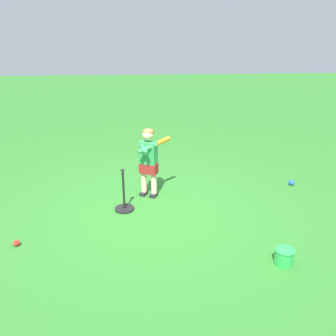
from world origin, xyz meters
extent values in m
plane|color=#2D7528|center=(0.00, 0.00, 0.00)|extent=(40.00, 40.00, 0.00)
cube|color=#232328|center=(-0.43, 0.05, 0.03)|extent=(0.17, 0.15, 0.05)
cylinder|color=beige|center=(-0.45, 0.06, 0.21)|extent=(0.09, 0.09, 0.34)
cube|color=#232328|center=(-0.50, -0.11, 0.03)|extent=(0.17, 0.15, 0.05)
cylinder|color=beige|center=(-0.52, -0.10, 0.21)|extent=(0.09, 0.09, 0.34)
cube|color=maroon|center=(-0.49, -0.02, 0.46)|extent=(0.25, 0.31, 0.16)
cube|color=#339351|center=(-0.49, -0.02, 0.71)|extent=(0.24, 0.29, 0.34)
sphere|color=beige|center=(-0.49, -0.02, 1.00)|extent=(0.17, 0.17, 0.17)
ellipsoid|color=olive|center=(-0.49, -0.02, 1.02)|extent=(0.23, 0.23, 0.11)
sphere|color=orange|center=(-0.36, -0.08, 0.80)|extent=(0.04, 0.04, 0.04)
cylinder|color=black|center=(-0.42, -0.01, 0.81)|extent=(0.11, 0.13, 0.05)
cylinder|color=orange|center=(-0.57, 0.17, 0.85)|extent=(0.27, 0.31, 0.11)
sphere|color=orange|center=(-0.67, 0.30, 0.87)|extent=(0.07, 0.07, 0.07)
cylinder|color=#339351|center=(-0.38, -0.04, 0.81)|extent=(0.17, 0.31, 0.14)
cylinder|color=#339351|center=(-0.41, -0.10, 0.81)|extent=(0.31, 0.16, 0.14)
sphere|color=blue|center=(-0.64, 2.39, 0.05)|extent=(0.10, 0.10, 0.10)
sphere|color=red|center=(0.76, -1.66, 0.04)|extent=(0.08, 0.08, 0.08)
cylinder|color=black|center=(-0.03, -0.40, 0.01)|extent=(0.28, 0.28, 0.03)
cylinder|color=black|center=(-0.03, -0.40, 0.31)|extent=(0.03, 0.03, 0.55)
cone|color=black|center=(-0.03, -0.40, 0.60)|extent=(0.07, 0.07, 0.04)
cylinder|color=green|center=(1.38, 1.37, 0.09)|extent=(0.20, 0.20, 0.18)
torus|color=green|center=(1.38, 1.37, 0.18)|extent=(0.22, 0.22, 0.02)
camera|label=1|loc=(4.28, -0.17, 2.30)|focal=35.48mm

